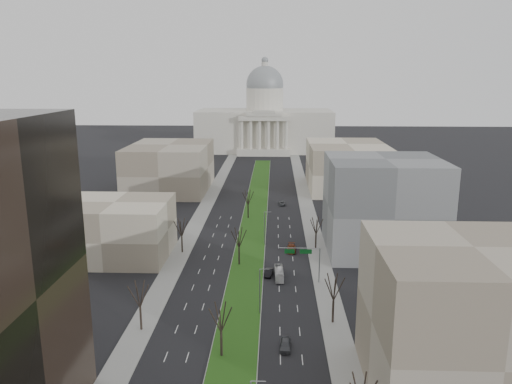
% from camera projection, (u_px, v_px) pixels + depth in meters
% --- Properties ---
extents(ground, '(600.00, 600.00, 0.00)m').
position_uv_depth(ground, '(254.00, 218.00, 158.34)').
color(ground, black).
rests_on(ground, ground).
extents(median, '(8.00, 222.03, 0.20)m').
position_uv_depth(median, '(254.00, 219.00, 157.33)').
color(median, '#999993').
rests_on(median, ground).
extents(sidewalk_left, '(5.00, 330.00, 0.15)m').
position_uv_depth(sidewalk_left, '(186.00, 243.00, 134.64)').
color(sidewalk_left, gray).
rests_on(sidewalk_left, ground).
extents(sidewalk_right, '(5.00, 330.00, 0.15)m').
position_uv_depth(sidewalk_right, '(316.00, 245.00, 133.34)').
color(sidewalk_right, gray).
rests_on(sidewalk_right, ground).
extents(capitol, '(80.00, 46.00, 55.00)m').
position_uv_depth(capitol, '(265.00, 123.00, 300.17)').
color(capitol, beige).
rests_on(capitol, ground).
extents(building_beige_left, '(26.00, 22.00, 14.00)m').
position_uv_depth(building_beige_left, '(116.00, 229.00, 123.91)').
color(building_beige_left, tan).
rests_on(building_beige_left, ground).
extents(building_tan_right, '(26.00, 24.00, 22.00)m').
position_uv_depth(building_tan_right, '(466.00, 322.00, 68.98)').
color(building_tan_right, gray).
rests_on(building_tan_right, ground).
extents(building_grey_right, '(28.00, 26.00, 24.00)m').
position_uv_depth(building_grey_right, '(383.00, 205.00, 127.09)').
color(building_grey_right, slate).
rests_on(building_grey_right, ground).
extents(building_far_left, '(30.00, 40.00, 18.00)m').
position_uv_depth(building_far_left, '(170.00, 167.00, 196.51)').
color(building_far_left, gray).
rests_on(building_far_left, ground).
extents(building_far_right, '(30.00, 40.00, 18.00)m').
position_uv_depth(building_far_right, '(347.00, 166.00, 198.77)').
color(building_far_right, tan).
rests_on(building_far_right, ground).
extents(tree_left_mid, '(5.40, 5.40, 9.72)m').
position_uv_depth(tree_left_mid, '(139.00, 294.00, 87.33)').
color(tree_left_mid, black).
rests_on(tree_left_mid, ground).
extents(tree_left_far, '(5.28, 5.28, 9.50)m').
position_uv_depth(tree_left_far, '(181.00, 227.00, 126.28)').
color(tree_left_far, black).
rests_on(tree_left_far, ground).
extents(tree_right_mid, '(5.52, 5.52, 9.94)m').
position_uv_depth(tree_right_mid, '(334.00, 286.00, 89.90)').
color(tree_right_mid, black).
rests_on(tree_right_mid, ground).
extents(tree_right_far, '(5.04, 5.04, 9.07)m').
position_uv_depth(tree_right_far, '(316.00, 225.00, 128.96)').
color(tree_right_far, black).
rests_on(tree_right_far, ground).
extents(tree_median_a, '(5.40, 5.40, 9.72)m').
position_uv_depth(tree_median_a, '(221.00, 317.00, 78.98)').
color(tree_median_a, black).
rests_on(tree_median_a, ground).
extents(tree_median_b, '(5.40, 5.40, 9.72)m').
position_uv_depth(tree_median_b, '(239.00, 237.00, 117.90)').
color(tree_median_b, black).
rests_on(tree_median_b, ground).
extents(tree_median_c, '(5.40, 5.40, 9.72)m').
position_uv_depth(tree_median_c, '(248.00, 197.00, 156.82)').
color(tree_median_c, black).
rests_on(tree_median_c, ground).
extents(streetlamp_median_b, '(1.90, 0.20, 9.16)m').
position_uv_depth(streetlamp_median_b, '(260.00, 290.00, 93.86)').
color(streetlamp_median_b, gray).
rests_on(streetlamp_median_b, ground).
extents(streetlamp_median_c, '(1.90, 0.20, 9.16)m').
position_uv_depth(streetlamp_median_c, '(265.00, 227.00, 132.78)').
color(streetlamp_median_c, gray).
rests_on(streetlamp_median_c, ground).
extents(mast_arm_signs, '(9.12, 0.24, 8.09)m').
position_uv_depth(mast_arm_signs, '(307.00, 256.00, 107.82)').
color(mast_arm_signs, gray).
rests_on(mast_arm_signs, ground).
extents(car_grey_near, '(2.08, 4.59, 1.53)m').
position_uv_depth(car_grey_near, '(285.00, 344.00, 82.68)').
color(car_grey_near, '#44464A').
rests_on(car_grey_near, ground).
extents(car_black, '(2.12, 4.60, 1.46)m').
position_uv_depth(car_black, '(269.00, 272.00, 113.00)').
color(car_black, black).
rests_on(car_black, ground).
extents(car_red, '(2.47, 5.64, 1.61)m').
position_uv_depth(car_red, '(291.00, 248.00, 128.55)').
color(car_red, '#62250D').
rests_on(car_red, ground).
extents(car_grey_far, '(2.40, 4.61, 1.24)m').
position_uv_depth(car_grey_far, '(282.00, 203.00, 174.45)').
color(car_grey_far, '#494C51').
rests_on(car_grey_far, ground).
extents(box_van, '(2.10, 7.81, 2.16)m').
position_uv_depth(box_van, '(279.00, 273.00, 111.68)').
color(box_van, white).
rests_on(box_van, ground).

